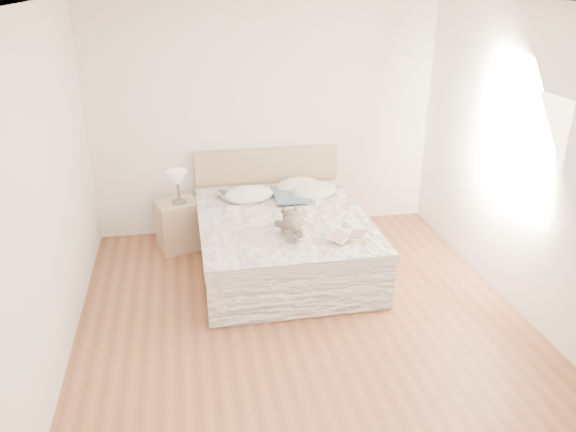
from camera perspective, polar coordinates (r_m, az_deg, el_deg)
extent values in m
cube|color=brown|center=(5.10, 1.82, -11.08)|extent=(4.00, 4.50, 0.00)
cube|color=white|center=(4.21, 2.31, 20.86)|extent=(4.00, 4.50, 0.00)
cube|color=white|center=(6.60, -2.32, 9.89)|extent=(4.00, 0.02, 2.70)
cube|color=white|center=(2.58, 13.39, -13.75)|extent=(4.00, 0.02, 2.70)
cube|color=white|center=(4.50, -23.65, 1.43)|extent=(0.02, 4.50, 2.70)
cube|color=white|center=(5.28, 23.81, 4.44)|extent=(0.02, 4.50, 2.70)
cube|color=white|center=(5.48, 22.18, 6.45)|extent=(0.02, 1.30, 1.10)
cube|color=tan|center=(6.02, -0.54, -4.21)|extent=(1.68, 2.08, 0.20)
cube|color=white|center=(5.90, -0.55, -2.06)|extent=(1.60, 2.00, 0.30)
cube|color=white|center=(5.78, -0.47, -0.56)|extent=(1.72, 2.05, 0.10)
cube|color=tan|center=(6.79, -2.13, 2.78)|extent=(1.70, 0.06, 1.00)
cube|color=tan|center=(6.46, -11.05, -0.89)|extent=(0.54, 0.51, 0.56)
cylinder|color=#47433D|center=(6.32, -10.99, 1.43)|extent=(0.17, 0.17, 0.02)
cylinder|color=#3F3935|center=(6.27, -11.08, 2.50)|extent=(0.03, 0.03, 0.23)
cone|color=beige|center=(6.23, -11.18, 3.77)|extent=(0.26, 0.26, 0.17)
ellipsoid|color=white|center=(6.23, -4.01, 2.17)|extent=(0.62, 0.48, 0.17)
ellipsoid|color=white|center=(6.51, 1.01, 3.16)|extent=(0.62, 0.52, 0.16)
ellipsoid|color=silver|center=(6.32, 2.67, 2.54)|extent=(0.67, 0.59, 0.17)
cube|color=silver|center=(6.29, -5.57, 2.25)|extent=(0.39, 0.32, 0.03)
cube|color=#EFE5BD|center=(5.28, 6.16, -2.03)|extent=(0.45, 0.42, 0.02)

